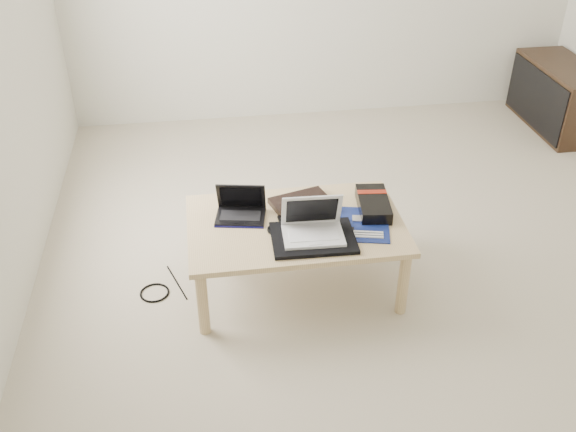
{
  "coord_description": "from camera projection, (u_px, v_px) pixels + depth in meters",
  "views": [
    {
      "loc": [
        -1.04,
        -2.89,
        2.23
      ],
      "look_at": [
        -0.63,
        -0.21,
        0.45
      ],
      "focal_mm": 40.0,
      "sensor_mm": 36.0,
      "label": 1
    }
  ],
  "objects": [
    {
      "name": "floor_cable_trail",
      "position": [
        177.0,
        282.0,
        3.5
      ],
      "size": [
        0.11,
        0.3,
        0.01
      ],
      "primitive_type": "cylinder",
      "rotation": [
        1.57,
        0.0,
        0.33
      ],
      "color": "black",
      "rests_on": "ground"
    },
    {
      "name": "tablet",
      "position": [
        302.0,
        223.0,
        3.26
      ],
      "size": [
        0.23,
        0.18,
        0.01
      ],
      "color": "black",
      "rests_on": "coffee_table"
    },
    {
      "name": "ground",
      "position": [
        389.0,
        251.0,
        3.74
      ],
      "size": [
        4.0,
        4.0,
        0.0
      ],
      "primitive_type": "plane",
      "color": "#BAAB96",
      "rests_on": "ground"
    },
    {
      "name": "gpu_box",
      "position": [
        373.0,
        204.0,
        3.36
      ],
      "size": [
        0.19,
        0.33,
        0.07
      ],
      "color": "black",
      "rests_on": "coffee_table"
    },
    {
      "name": "motherboard",
      "position": [
        364.0,
        225.0,
        3.25
      ],
      "size": [
        0.32,
        0.36,
        0.01
      ],
      "color": "#0C1A4E",
      "rests_on": "coffee_table"
    },
    {
      "name": "white_laptop",
      "position": [
        313.0,
        227.0,
        3.13
      ],
      "size": [
        0.3,
        0.22,
        0.21
      ],
      "color": "silver",
      "rests_on": "neoprene_sleeve"
    },
    {
      "name": "floor_cable_coil",
      "position": [
        155.0,
        293.0,
        3.42
      ],
      "size": [
        0.17,
        0.17,
        0.01
      ],
      "primitive_type": "torus",
      "rotation": [
        0.0,
        0.0,
        -0.1
      ],
      "color": "black",
      "rests_on": "ground"
    },
    {
      "name": "cable_coil",
      "position": [
        278.0,
        229.0,
        3.21
      ],
      "size": [
        0.14,
        0.14,
        0.01
      ],
      "primitive_type": "torus",
      "rotation": [
        0.0,
        0.0,
        -0.26
      ],
      "color": "black",
      "rests_on": "coffee_table"
    },
    {
      "name": "remote",
      "position": [
        312.0,
        209.0,
        3.36
      ],
      "size": [
        0.07,
        0.24,
        0.02
      ],
      "color": "#AFAFB4",
      "rests_on": "coffee_table"
    },
    {
      "name": "media_cabinet",
      "position": [
        559.0,
        97.0,
        5.02
      ],
      "size": [
        0.41,
        0.9,
        0.5
      ],
      "color": "#362516",
      "rests_on": "ground"
    },
    {
      "name": "book",
      "position": [
        304.0,
        205.0,
        3.38
      ],
      "size": [
        0.36,
        0.33,
        0.03
      ],
      "color": "black",
      "rests_on": "coffee_table"
    },
    {
      "name": "coffee_table",
      "position": [
        295.0,
        231.0,
        3.3
      ],
      "size": [
        1.1,
        0.7,
        0.4
      ],
      "color": "tan",
      "rests_on": "ground"
    },
    {
      "name": "netbook",
      "position": [
        241.0,
        210.0,
        3.3
      ],
      "size": [
        0.28,
        0.23,
        0.18
      ],
      "color": "black",
      "rests_on": "coffee_table"
    },
    {
      "name": "neoprene_sleeve",
      "position": [
        313.0,
        238.0,
        3.14
      ],
      "size": [
        0.42,
        0.31,
        0.02
      ],
      "primitive_type": "cube",
      "rotation": [
        0.0,
        0.0,
        -0.03
      ],
      "color": "black",
      "rests_on": "coffee_table"
    }
  ]
}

